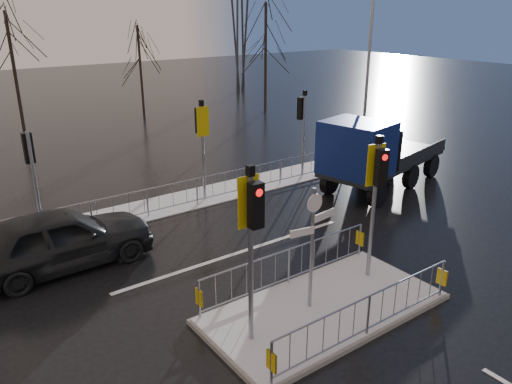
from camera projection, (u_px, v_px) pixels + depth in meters
ground at (324, 311)px, 12.28m from camera, size 120.00×120.00×0.00m
snow_verge at (166, 205)px, 18.80m from camera, size 30.00×2.00×0.04m
lane_markings at (333, 317)px, 12.03m from camera, size 8.00×11.38×0.01m
traffic_island at (324, 297)px, 12.15m from camera, size 6.00×3.04×4.15m
far_kerb_fixtures at (178, 182)px, 18.23m from camera, size 18.00×0.65×3.83m
car_far_lane at (60, 239)px, 14.08m from camera, size 5.21×2.16×1.76m
flatbed_truck at (368, 154)px, 19.55m from camera, size 6.96×3.72×3.06m
tree_far_a at (11, 52)px, 26.21m from camera, size 3.75×3.75×7.08m
tree_far_b at (139, 54)px, 32.35m from camera, size 3.25×3.25×6.14m
tree_far_c at (266, 37)px, 34.15m from camera, size 4.00×4.00×7.55m
street_lamp_right at (369, 68)px, 23.04m from camera, size 1.25×0.18×8.00m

